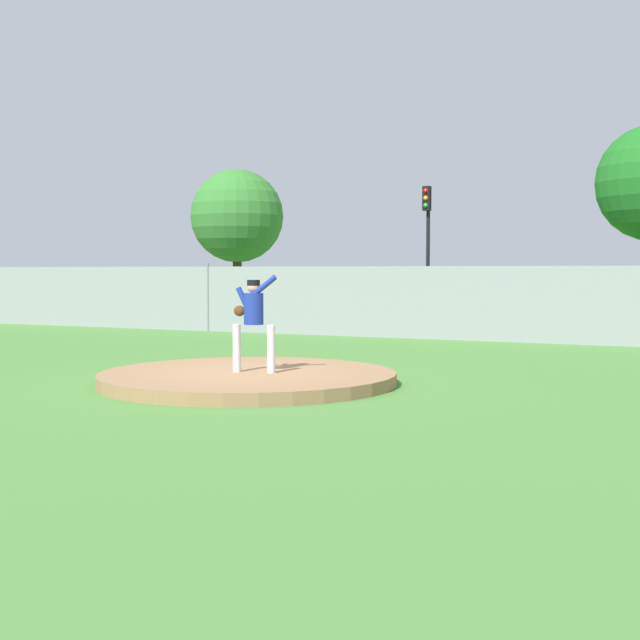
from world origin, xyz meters
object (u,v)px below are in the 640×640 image
(parked_car_silver, at_px, (364,301))
(traffic_light_near, at_px, (427,229))
(parked_car_navy, at_px, (263,302))
(parked_car_red, at_px, (502,304))
(pitcher_youth, at_px, (253,315))
(baseball, at_px, (239,367))
(traffic_cone_orange, at_px, (579,319))
(parked_car_teal, at_px, (206,299))

(parked_car_silver, bearing_deg, traffic_light_near, 77.86)
(parked_car_silver, bearing_deg, parked_car_navy, -179.00)
(parked_car_red, relative_size, traffic_light_near, 0.84)
(pitcher_youth, distance_m, baseball, 1.07)
(parked_car_silver, xyz_separation_m, traffic_cone_orange, (6.58, 2.64, -0.59))
(parked_car_red, relative_size, parked_car_teal, 0.95)
(parked_car_navy, xyz_separation_m, parked_car_teal, (-2.74, 0.51, 0.06))
(pitcher_youth, bearing_deg, traffic_light_near, 99.88)
(parked_car_red, height_order, traffic_cone_orange, parked_car_red)
(parked_car_navy, relative_size, parked_car_teal, 0.95)
(pitcher_youth, distance_m, parked_car_silver, 14.87)
(parked_car_navy, bearing_deg, parked_car_teal, 169.56)
(baseball, relative_size, parked_car_silver, 0.02)
(parked_car_navy, xyz_separation_m, parked_car_silver, (3.83, 0.07, 0.11))
(pitcher_youth, bearing_deg, parked_car_teal, 125.78)
(pitcher_youth, relative_size, baseball, 21.57)
(baseball, bearing_deg, traffic_cone_orange, 79.79)
(parked_car_red, distance_m, traffic_cone_orange, 2.99)
(pitcher_youth, height_order, parked_car_red, pitcher_youth)
(parked_car_navy, bearing_deg, traffic_light_near, 41.05)
(baseball, distance_m, parked_car_red, 14.54)
(parked_car_teal, height_order, traffic_cone_orange, parked_car_teal)
(parked_car_silver, bearing_deg, traffic_cone_orange, 21.89)
(parked_car_navy, distance_m, traffic_light_near, 6.76)
(parked_car_silver, height_order, parked_car_teal, parked_car_silver)
(parked_car_teal, bearing_deg, baseball, -54.86)
(pitcher_youth, xyz_separation_m, traffic_cone_orange, (2.52, 16.95, -0.88))
(parked_car_navy, bearing_deg, parked_car_red, 4.02)
(parked_car_red, bearing_deg, traffic_cone_orange, 46.14)
(parked_car_red, relative_size, traffic_cone_orange, 7.56)
(parked_car_red, height_order, parked_car_teal, parked_car_red)
(baseball, height_order, parked_car_teal, parked_car_teal)
(parked_car_navy, bearing_deg, baseball, -61.97)
(pitcher_youth, xyz_separation_m, traffic_light_near, (-3.19, 18.32, 2.25))
(pitcher_youth, bearing_deg, traffic_cone_orange, 81.54)
(traffic_light_near, bearing_deg, parked_car_navy, -138.95)
(parked_car_red, height_order, traffic_light_near, traffic_light_near)
(traffic_cone_orange, bearing_deg, parked_car_silver, -158.11)
(parked_car_silver, bearing_deg, parked_car_red, 6.55)
(traffic_cone_orange, distance_m, traffic_light_near, 6.66)
(parked_car_navy, relative_size, parked_car_red, 1.00)
(traffic_cone_orange, bearing_deg, parked_car_red, -133.86)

